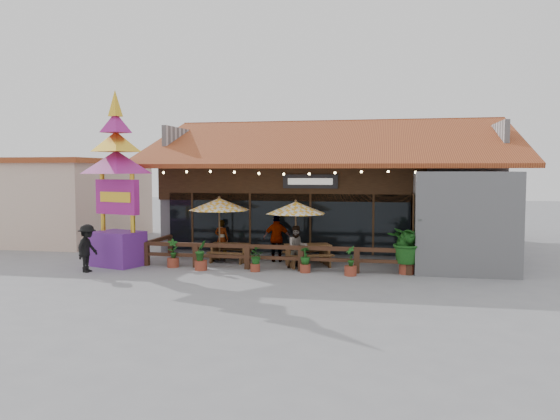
% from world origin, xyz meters
% --- Properties ---
extents(ground, '(100.00, 100.00, 0.00)m').
position_xyz_m(ground, '(0.00, 0.00, 0.00)').
color(ground, gray).
rests_on(ground, ground).
extents(restaurant_building, '(15.50, 14.73, 6.09)m').
position_xyz_m(restaurant_building, '(0.26, 6.61, 2.21)').
color(restaurant_building, silver).
rests_on(restaurant_building, ground).
extents(patio_railing, '(10.00, 2.60, 0.92)m').
position_xyz_m(patio_railing, '(-2.25, -0.27, 0.61)').
color(patio_railing, '#49291A').
rests_on(patio_railing, ground).
extents(neighbor_building, '(8.40, 8.40, 4.22)m').
position_xyz_m(neighbor_building, '(-15.00, 6.00, 2.14)').
color(neighbor_building, beige).
rests_on(neighbor_building, ground).
extents(umbrella_left, '(3.21, 3.21, 2.62)m').
position_xyz_m(umbrella_left, '(-4.02, 0.91, 2.29)').
color(umbrella_left, brown).
rests_on(umbrella_left, ground).
extents(umbrella_right, '(3.05, 3.05, 2.53)m').
position_xyz_m(umbrella_right, '(-0.90, 0.70, 2.20)').
color(umbrella_right, brown).
rests_on(umbrella_right, ground).
extents(picnic_table_left, '(1.56, 1.36, 0.72)m').
position_xyz_m(picnic_table_left, '(-3.61, 0.99, 0.49)').
color(picnic_table_left, brown).
rests_on(picnic_table_left, ground).
extents(picnic_table_right, '(2.14, 2.01, 0.82)m').
position_xyz_m(picnic_table_right, '(-0.43, 0.67, 0.55)').
color(picnic_table_right, brown).
rests_on(picnic_table_right, ground).
extents(thai_sign_tower, '(3.31, 3.31, 7.14)m').
position_xyz_m(thai_sign_tower, '(-7.52, -0.77, 3.77)').
color(thai_sign_tower, '#642588').
rests_on(thai_sign_tower, ground).
extents(tropical_plant, '(1.81, 1.86, 1.96)m').
position_xyz_m(tropical_plant, '(3.23, -0.33, 1.12)').
color(tropical_plant, brown).
rests_on(tropical_plant, ground).
extents(diner_a, '(0.62, 0.43, 1.61)m').
position_xyz_m(diner_a, '(-4.17, 1.65, 0.81)').
color(diner_a, '#3B2512').
rests_on(diner_a, ground).
extents(diner_b, '(0.94, 0.85, 1.59)m').
position_xyz_m(diner_b, '(-0.74, 0.04, 0.80)').
color(diner_b, '#3B2512').
rests_on(diner_b, ground).
extents(diner_c, '(1.14, 0.54, 1.89)m').
position_xyz_m(diner_c, '(-1.76, 1.31, 0.94)').
color(diner_c, '#3B2512').
rests_on(diner_c, ground).
extents(pedestrian, '(0.64, 1.11, 1.72)m').
position_xyz_m(pedestrian, '(-7.98, -2.18, 0.86)').
color(pedestrian, black).
rests_on(pedestrian, ground).
extents(planter_a, '(0.46, 0.44, 1.07)m').
position_xyz_m(planter_a, '(-5.35, -0.66, 0.45)').
color(planter_a, brown).
rests_on(planter_a, ground).
extents(planter_b, '(0.50, 0.52, 1.10)m').
position_xyz_m(planter_b, '(-4.11, -1.05, 0.50)').
color(planter_b, brown).
rests_on(planter_b, ground).
extents(planter_c, '(0.69, 0.67, 0.86)m').
position_xyz_m(planter_c, '(-2.11, -0.90, 0.48)').
color(planter_c, brown).
rests_on(planter_c, ground).
extents(planter_d, '(0.45, 0.45, 0.92)m').
position_xyz_m(planter_d, '(-0.31, -0.75, 0.44)').
color(planter_d, brown).
rests_on(planter_d, ground).
extents(planter_e, '(0.42, 0.44, 1.03)m').
position_xyz_m(planter_e, '(1.32, -1.03, 0.43)').
color(planter_e, brown).
rests_on(planter_e, ground).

